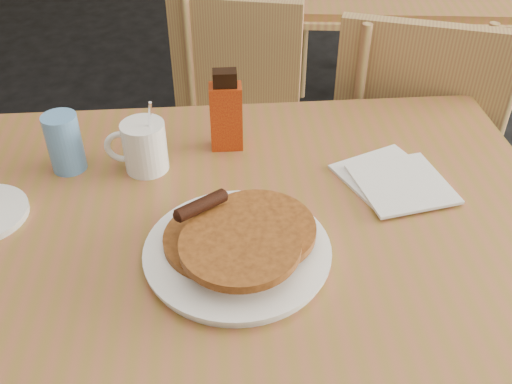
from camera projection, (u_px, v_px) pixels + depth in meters
main_table at (227, 234)px, 1.04m from camera, size 1.30×0.93×0.75m
chair_main_far at (237, 123)px, 1.72m from camera, size 0.45×0.45×0.86m
chair_neighbor_near at (398, 137)px, 1.61m from camera, size 0.51×0.52×0.91m
pancake_plate at (238, 245)px, 0.92m from camera, size 0.30×0.30×0.09m
coffee_mug at (143, 146)px, 1.10m from camera, size 0.12×0.08×0.16m
syrup_bottle at (226, 113)px, 1.14m from camera, size 0.07×0.04×0.17m
napkin_stack at (394, 180)px, 1.09m from camera, size 0.23×0.24×0.01m
blue_tumbler at (65, 143)px, 1.09m from camera, size 0.08×0.08×0.12m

